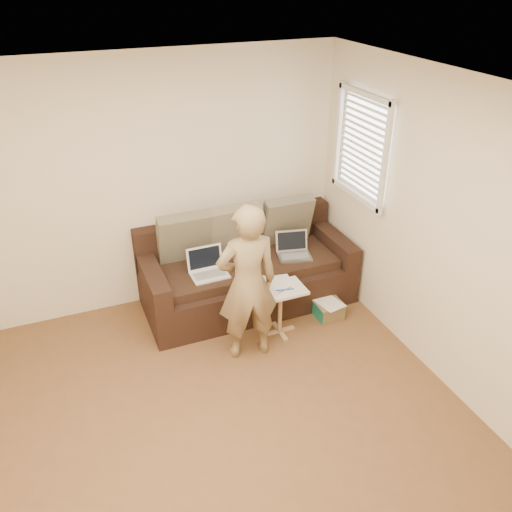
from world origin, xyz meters
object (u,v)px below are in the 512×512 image
object	(u,v)px
side_table	(280,311)
striped_box	(328,309)
sofa	(248,268)
laptop_white	(210,276)
laptop_silver	(295,257)
person	(247,283)
drinking_glass	(263,283)

from	to	relation	value
side_table	striped_box	size ratio (longest dim) A/B	1.83
sofa	laptop_white	distance (m)	0.50
striped_box	laptop_silver	bearing A→B (deg)	112.95
laptop_silver	side_table	distance (m)	0.68
laptop_white	striped_box	size ratio (longest dim) A/B	1.30
laptop_silver	sofa	bearing A→B (deg)	177.94
person	striped_box	bearing A→B (deg)	-163.22
laptop_white	side_table	xyz separation A→B (m)	(0.56, -0.48, -0.26)
person	laptop_silver	bearing A→B (deg)	-135.93
person	striped_box	world-z (taller)	person
person	drinking_glass	xyz separation A→B (m)	(0.25, 0.24, -0.19)
person	side_table	xyz separation A→B (m)	(0.41, 0.16, -0.51)
sofa	person	size ratio (longest dim) A/B	1.43
laptop_silver	person	bearing A→B (deg)	-127.49
laptop_silver	side_table	bearing A→B (deg)	-115.45
laptop_silver	laptop_white	size ratio (longest dim) A/B	0.94
laptop_silver	person	distance (m)	1.07
drinking_glass	striped_box	bearing A→B (deg)	-2.12
side_table	laptop_silver	bearing A→B (deg)	51.64
laptop_white	side_table	world-z (taller)	laptop_white
drinking_glass	striped_box	xyz separation A→B (m)	(0.73, -0.03, -0.49)
person	side_table	world-z (taller)	person
side_table	drinking_glass	distance (m)	0.36
sofa	laptop_white	bearing A→B (deg)	-162.43
laptop_white	side_table	distance (m)	0.78
laptop_white	striped_box	bearing A→B (deg)	-21.41
side_table	striped_box	bearing A→B (deg)	4.93
sofa	laptop_white	size ratio (longest dim) A/B	6.01
sofa	person	world-z (taller)	person
striped_box	drinking_glass	bearing A→B (deg)	177.88
side_table	sofa	bearing A→B (deg)	98.67
laptop_silver	laptop_white	world-z (taller)	laptop_white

